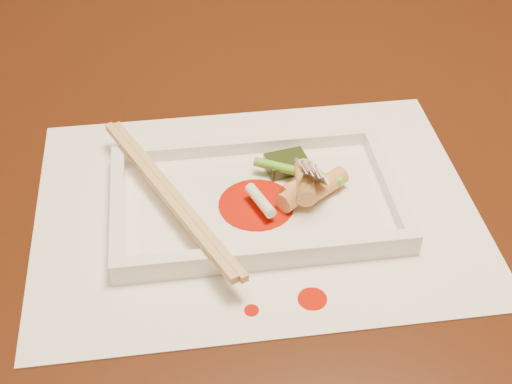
{
  "coord_description": "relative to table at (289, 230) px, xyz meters",
  "views": [
    {
      "loc": [
        -0.11,
        -0.55,
        1.19
      ],
      "look_at": [
        -0.05,
        -0.07,
        0.77
      ],
      "focal_mm": 50.0,
      "sensor_mm": 36.0,
      "label": 1
    }
  ],
  "objects": [
    {
      "name": "scallion_green",
      "position": [
        -0.0,
        -0.05,
        0.12
      ],
      "size": [
        0.08,
        0.05,
        0.01
      ],
      "primitive_type": "cylinder",
      "rotation": [
        1.57,
        0.0,
        1.09
      ],
      "color": "#46A41A",
      "rests_on": "plate_base"
    },
    {
      "name": "scallion_white",
      "position": [
        -0.04,
        -0.08,
        0.12
      ],
      "size": [
        0.02,
        0.04,
        0.01
      ],
      "primitive_type": "cylinder",
      "rotation": [
        1.57,
        0.0,
        0.36
      ],
      "color": "#EAEACC",
      "rests_on": "plate_base"
    },
    {
      "name": "rice_cake_3",
      "position": [
        0.02,
        -0.07,
        0.12
      ],
      "size": [
        0.05,
        0.04,
        0.02
      ],
      "primitive_type": "cylinder",
      "rotation": [
        1.57,
        0.0,
        2.17
      ],
      "color": "#E1B469",
      "rests_on": "plate_base"
    },
    {
      "name": "rice_cake_2",
      "position": [
        -0.0,
        -0.07,
        0.13
      ],
      "size": [
        0.02,
        0.05,
        0.02
      ],
      "primitive_type": "cylinder",
      "rotation": [
        1.57,
        0.0,
        3.01
      ],
      "color": "#E1B469",
      "rests_on": "plate_base"
    },
    {
      "name": "rice_cake_0",
      "position": [
        -0.01,
        -0.07,
        0.12
      ],
      "size": [
        0.04,
        0.04,
        0.02
      ],
      "primitive_type": "cylinder",
      "rotation": [
        1.57,
        0.0,
        2.22
      ],
      "color": "#E1B469",
      "rests_on": "plate_base"
    },
    {
      "name": "fork",
      "position": [
        0.02,
        -0.05,
        0.18
      ],
      "size": [
        0.09,
        0.1,
        0.14
      ],
      "primitive_type": null,
      "color": "silver",
      "rests_on": "plate_base"
    },
    {
      "name": "sauce_splatter_b",
      "position": [
        -0.07,
        -0.19,
        0.1
      ],
      "size": [
        0.01,
        0.01,
        0.0
      ],
      "primitive_type": "cylinder",
      "color": "#B21505",
      "rests_on": "placemat"
    },
    {
      "name": "plate_rim_left",
      "position": [
        -0.17,
        -0.07,
        0.12
      ],
      "size": [
        0.01,
        0.14,
        0.01
      ],
      "primitive_type": "cube",
      "color": "white",
      "rests_on": "plate_base"
    },
    {
      "name": "chopstick_a",
      "position": [
        -0.13,
        -0.07,
        0.13
      ],
      "size": [
        0.11,
        0.22,
        0.01
      ],
      "primitive_type": "cube",
      "rotation": [
        0.0,
        0.0,
        0.43
      ],
      "color": "tan",
      "rests_on": "plate_rim_near"
    },
    {
      "name": "plate_rim_far",
      "position": [
        -0.05,
        0.01,
        0.12
      ],
      "size": [
        0.26,
        0.01,
        0.01
      ],
      "primitive_type": "cube",
      "color": "white",
      "rests_on": "plate_base"
    },
    {
      "name": "plate_base",
      "position": [
        -0.05,
        -0.07,
        0.11
      ],
      "size": [
        0.26,
        0.16,
        0.01
      ],
      "primitive_type": "cube",
      "color": "white",
      "rests_on": "placemat"
    },
    {
      "name": "placemat",
      "position": [
        -0.05,
        -0.07,
        0.1
      ],
      "size": [
        0.4,
        0.3,
        0.0
      ],
      "primitive_type": "cube",
      "color": "white",
      "rests_on": "table"
    },
    {
      "name": "plate_rim_right",
      "position": [
        0.08,
        -0.07,
        0.12
      ],
      "size": [
        0.01,
        0.14,
        0.01
      ],
      "primitive_type": "cube",
      "color": "white",
      "rests_on": "plate_base"
    },
    {
      "name": "chopstick_b",
      "position": [
        -0.12,
        -0.07,
        0.13
      ],
      "size": [
        0.11,
        0.22,
        0.01
      ],
      "primitive_type": "cube",
      "rotation": [
        0.0,
        0.0,
        0.43
      ],
      "color": "tan",
      "rests_on": "plate_rim_near"
    },
    {
      "name": "rice_cake_1",
      "position": [
        -0.0,
        -0.07,
        0.12
      ],
      "size": [
        0.04,
        0.03,
        0.02
      ],
      "primitive_type": "cylinder",
      "rotation": [
        1.57,
        0.0,
        2.05
      ],
      "color": "#E1B469",
      "rests_on": "plate_base"
    },
    {
      "name": "sauce_blob_0",
      "position": [
        -0.05,
        -0.07,
        0.11
      ],
      "size": [
        0.07,
        0.07,
        0.0
      ],
      "primitive_type": "cylinder",
      "color": "#B21505",
      "rests_on": "plate_base"
    },
    {
      "name": "table",
      "position": [
        0.0,
        0.0,
        0.0
      ],
      "size": [
        1.4,
        0.9,
        0.75
      ],
      "color": "black",
      "rests_on": "ground"
    },
    {
      "name": "sauce_splatter_a",
      "position": [
        -0.02,
        -0.18,
        0.1
      ],
      "size": [
        0.02,
        0.02,
        0.0
      ],
      "primitive_type": "cylinder",
      "color": "#B21505",
      "rests_on": "placemat"
    },
    {
      "name": "veg_piece",
      "position": [
        -0.01,
        -0.03,
        0.12
      ],
      "size": [
        0.04,
        0.03,
        0.01
      ],
      "primitive_type": "cube",
      "rotation": [
        0.0,
        0.0,
        0.17
      ],
      "color": "black",
      "rests_on": "plate_base"
    },
    {
      "name": "plate_rim_near",
      "position": [
        -0.05,
        -0.14,
        0.12
      ],
      "size": [
        0.26,
        0.01,
        0.01
      ],
      "primitive_type": "cube",
      "color": "white",
      "rests_on": "plate_base"
    }
  ]
}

